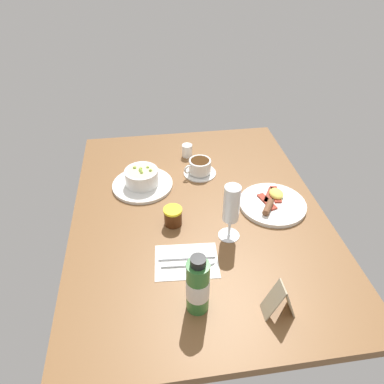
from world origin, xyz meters
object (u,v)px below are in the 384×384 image
(creamer_jug, at_px, (187,150))
(porridge_bowl, at_px, (142,179))
(jam_jar, at_px, (173,216))
(menu_card, at_px, (280,299))
(coffee_cup, at_px, (200,167))
(wine_glass, at_px, (231,206))
(breakfast_plate, at_px, (272,203))
(cutlery_setting, at_px, (188,261))
(sauce_bottle_green, at_px, (198,286))

(creamer_jug, bearing_deg, porridge_bowl, -45.89)
(jam_jar, xyz_separation_m, menu_card, (0.36, 0.23, 0.02))
(coffee_cup, bearing_deg, wine_glass, 6.05)
(jam_jar, height_order, menu_card, menu_card)
(breakfast_plate, bearing_deg, jam_jar, -82.91)
(porridge_bowl, relative_size, breakfast_plate, 0.97)
(creamer_jug, height_order, breakfast_plate, creamer_jug)
(menu_card, bearing_deg, cutlery_setting, -133.91)
(cutlery_setting, distance_m, sauce_bottle_green, 0.17)
(cutlery_setting, xyz_separation_m, coffee_cup, (-0.44, 0.10, 0.03))
(coffee_cup, relative_size, sauce_bottle_green, 0.71)
(jam_jar, height_order, breakfast_plate, jam_jar)
(breakfast_plate, bearing_deg, wine_glass, -56.06)
(sauce_bottle_green, height_order, breakfast_plate, sauce_bottle_green)
(breakfast_plate, relative_size, menu_card, 2.24)
(porridge_bowl, xyz_separation_m, creamer_jug, (-0.19, 0.19, -0.00))
(coffee_cup, bearing_deg, porridge_bowl, -77.09)
(coffee_cup, height_order, sauce_bottle_green, sauce_bottle_green)
(wine_glass, xyz_separation_m, sauce_bottle_green, (0.24, -0.14, -0.04))
(porridge_bowl, distance_m, coffee_cup, 0.23)
(jam_jar, distance_m, menu_card, 0.43)
(coffee_cup, bearing_deg, cutlery_setting, -13.36)
(creamer_jug, height_order, sauce_bottle_green, sauce_bottle_green)
(breakfast_plate, bearing_deg, cutlery_setting, -56.93)
(cutlery_setting, height_order, menu_card, menu_card)
(jam_jar, xyz_separation_m, breakfast_plate, (-0.04, 0.35, -0.02))
(jam_jar, distance_m, sauce_bottle_green, 0.32)
(cutlery_setting, relative_size, breakfast_plate, 0.84)
(porridge_bowl, distance_m, creamer_jug, 0.27)
(wine_glass, distance_m, sauce_bottle_green, 0.28)
(creamer_jug, bearing_deg, wine_glass, 7.91)
(menu_card, bearing_deg, sauce_bottle_green, -102.01)
(cutlery_setting, distance_m, wine_glass, 0.20)
(coffee_cup, relative_size, creamer_jug, 2.26)
(wine_glass, height_order, jam_jar, wine_glass)
(porridge_bowl, bearing_deg, menu_card, 28.93)
(coffee_cup, bearing_deg, menu_card, 8.85)
(creamer_jug, bearing_deg, breakfast_plate, 34.56)
(sauce_bottle_green, xyz_separation_m, breakfast_plate, (-0.36, 0.32, -0.07))
(cutlery_setting, relative_size, sauce_bottle_green, 1.05)
(coffee_cup, height_order, creamer_jug, coffee_cup)
(coffee_cup, xyz_separation_m, breakfast_plate, (0.23, 0.22, -0.02))
(breakfast_plate, bearing_deg, porridge_bowl, -111.70)
(wine_glass, distance_m, jam_jar, 0.20)
(coffee_cup, relative_size, menu_card, 1.26)
(creamer_jug, distance_m, wine_glass, 0.50)
(cutlery_setting, bearing_deg, menu_card, 46.09)
(sauce_bottle_green, bearing_deg, cutlery_setting, -178.58)
(coffee_cup, distance_m, wine_glass, 0.36)
(jam_jar, bearing_deg, wine_glass, 64.69)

